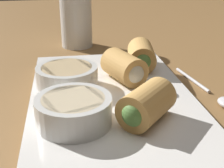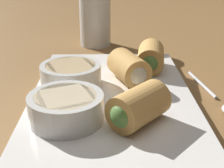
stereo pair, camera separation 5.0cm
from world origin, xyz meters
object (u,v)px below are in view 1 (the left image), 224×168
object	(u,v)px
spoon	(219,97)
dipping_bowl_far	(74,110)
drinking_glass	(76,16)
serving_plate	(112,101)
dipping_bowl_near	(67,76)

from	to	relation	value
spoon	dipping_bowl_far	bearing A→B (deg)	105.45
spoon	drinking_glass	size ratio (longest dim) A/B	1.23
drinking_glass	dipping_bowl_far	bearing A→B (deg)	176.55
dipping_bowl_far	drinking_glass	size ratio (longest dim) A/B	0.66
dipping_bowl_far	spoon	bearing A→B (deg)	-74.55
serving_plate	spoon	xyz separation A→B (cm)	(-0.68, -14.58, -0.27)
dipping_bowl_far	drinking_glass	world-z (taller)	drinking_glass
dipping_bowl_near	drinking_glass	world-z (taller)	drinking_glass
serving_plate	dipping_bowl_near	bearing A→B (deg)	58.56
dipping_bowl_near	spoon	xyz separation A→B (cm)	(-4.09, -20.15, -2.67)
dipping_bowl_far	drinking_glass	bearing A→B (deg)	-3.45
dipping_bowl_near	dipping_bowl_far	distance (cm)	9.54
dipping_bowl_near	serving_plate	bearing A→B (deg)	-121.44
dipping_bowl_near	drinking_glass	distance (cm)	24.82
drinking_glass	spoon	bearing A→B (deg)	-148.36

